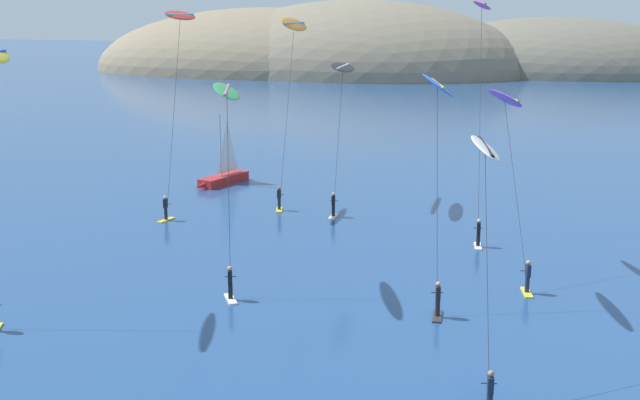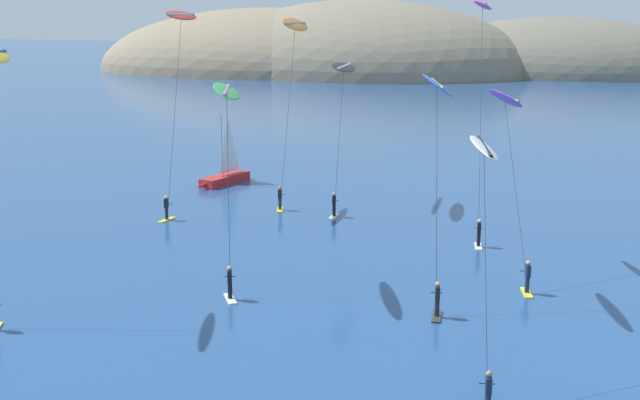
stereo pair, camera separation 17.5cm
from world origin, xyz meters
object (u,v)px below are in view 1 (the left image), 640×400
at_px(kitesurfer_purple, 506,114).
at_px(kitesurfer_magenta, 481,25).
at_px(kitesurfer_black, 342,78).
at_px(kitesurfer_orange, 293,38).
at_px(kitesurfer_white, 486,173).
at_px(kitesurfer_green, 227,107).
at_px(kitesurfer_blue, 437,101).
at_px(sailboat_near, 221,176).
at_px(kitesurfer_red, 179,34).

bearing_deg(kitesurfer_purple, kitesurfer_magenta, 106.76).
distance_m(kitesurfer_black, kitesurfer_orange, 4.93).
distance_m(kitesurfer_white, kitesurfer_green, 14.12).
relative_size(kitesurfer_purple, kitesurfer_blue, 0.89).
bearing_deg(sailboat_near, kitesurfer_purple, -31.65).
bearing_deg(kitesurfer_green, sailboat_near, 115.98).
bearing_deg(kitesurfer_green, kitesurfer_magenta, 57.86).
bearing_deg(kitesurfer_red, kitesurfer_black, 21.62).
relative_size(kitesurfer_purple, kitesurfer_red, 0.70).
height_order(kitesurfer_black, kitesurfer_orange, kitesurfer_orange).
height_order(kitesurfer_magenta, kitesurfer_red, kitesurfer_magenta).
xyz_separation_m(kitesurfer_purple, kitesurfer_red, (-22.31, 6.36, 3.70)).
xyz_separation_m(sailboat_near, kitesurfer_blue, (20.58, -20.32, 8.92)).
bearing_deg(kitesurfer_white, kitesurfer_black, 117.98).
bearing_deg(sailboat_near, kitesurfer_red, -83.35).
bearing_deg(kitesurfer_magenta, kitesurfer_orange, 166.08).
relative_size(kitesurfer_purple, kitesurfer_orange, 0.73).
xyz_separation_m(kitesurfer_magenta, kitesurfer_red, (-19.82, -1.90, -0.71)).
relative_size(kitesurfer_blue, kitesurfer_red, 0.79).
bearing_deg(kitesurfer_red, kitesurfer_blue, -32.16).
bearing_deg(kitesurfer_red, kitesurfer_purple, -15.91).
xyz_separation_m(kitesurfer_blue, kitesurfer_black, (-9.40, 16.42, -0.47)).
height_order(kitesurfer_blue, kitesurfer_red, kitesurfer_red).
distance_m(kitesurfer_red, kitesurfer_orange, 8.17).
bearing_deg(kitesurfer_white, kitesurfer_purple, 91.96).
height_order(kitesurfer_green, kitesurfer_orange, kitesurfer_orange).
height_order(kitesurfer_black, kitesurfer_green, kitesurfer_green).
distance_m(kitesurfer_blue, kitesurfer_black, 18.93).
bearing_deg(kitesurfer_black, kitesurfer_purple, -40.83).
bearing_deg(kitesurfer_blue, kitesurfer_black, 119.80).
height_order(kitesurfer_blue, kitesurfer_orange, kitesurfer_orange).
xyz_separation_m(sailboat_near, kitesurfer_orange, (7.17, -2.69, 11.06)).
bearing_deg(kitesurfer_black, kitesurfer_red, -158.38).
height_order(kitesurfer_purple, kitesurfer_red, kitesurfer_red).
bearing_deg(kitesurfer_red, kitesurfer_white, -40.57).
distance_m(sailboat_near, kitesurfer_magenta, 24.77).
relative_size(kitesurfer_red, kitesurfer_orange, 1.04).
relative_size(kitesurfer_purple, kitesurfer_white, 1.07).
height_order(kitesurfer_purple, kitesurfer_magenta, kitesurfer_magenta).
distance_m(kitesurfer_purple, kitesurfer_blue, 6.67).
xyz_separation_m(kitesurfer_blue, kitesurfer_orange, (-13.41, 17.63, 2.14)).
distance_m(kitesurfer_blue, kitesurfer_red, 23.35).
bearing_deg(kitesurfer_red, kitesurfer_green, -55.11).
distance_m(kitesurfer_blue, kitesurfer_magenta, 14.61).
bearing_deg(kitesurfer_orange, kitesurfer_purple, -35.90).
bearing_deg(kitesurfer_blue, kitesurfer_green, -170.26).
distance_m(sailboat_near, kitesurfer_white, 36.94).
xyz_separation_m(kitesurfer_blue, kitesurfer_white, (3.11, -7.13, -1.81)).
height_order(kitesurfer_red, kitesurfer_green, kitesurfer_red).
xyz_separation_m(sailboat_near, kitesurfer_red, (0.93, -7.96, 11.39)).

